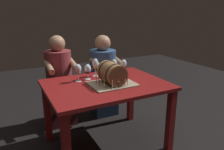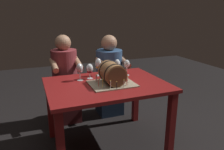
{
  "view_description": "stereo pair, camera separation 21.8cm",
  "coord_description": "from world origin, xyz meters",
  "px_view_note": "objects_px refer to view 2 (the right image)",
  "views": [
    {
      "loc": [
        -0.92,
        -1.93,
        1.45
      ],
      "look_at": [
        0.04,
        -0.06,
        0.83
      ],
      "focal_mm": 34.71,
      "sensor_mm": 36.0,
      "label": 1
    },
    {
      "loc": [
        -0.73,
        -2.02,
        1.45
      ],
      "look_at": [
        0.04,
        -0.06,
        0.83
      ],
      "focal_mm": 34.71,
      "sensor_mm": 36.0,
      "label": 2
    }
  ],
  "objects_px": {
    "wine_glass_rose": "(80,69)",
    "wine_glass_red": "(90,69)",
    "wine_glass_amber": "(98,64)",
    "person_seated_left": "(66,83)",
    "dining_table": "(106,93)",
    "person_seated_right": "(109,78)",
    "wine_glass_white": "(117,65)",
    "barrel_cake": "(112,74)",
    "wine_glass_empty": "(127,64)"
  },
  "relations": [
    {
      "from": "wine_glass_rose",
      "to": "wine_glass_red",
      "type": "distance_m",
      "value": 0.12
    },
    {
      "from": "wine_glass_amber",
      "to": "person_seated_left",
      "type": "relative_size",
      "value": 0.18
    },
    {
      "from": "wine_glass_red",
      "to": "person_seated_left",
      "type": "height_order",
      "value": "person_seated_left"
    },
    {
      "from": "wine_glass_rose",
      "to": "wine_glass_red",
      "type": "height_order",
      "value": "wine_glass_rose"
    },
    {
      "from": "dining_table",
      "to": "person_seated_right",
      "type": "height_order",
      "value": "person_seated_right"
    },
    {
      "from": "wine_glass_white",
      "to": "person_seated_right",
      "type": "xyz_separation_m",
      "value": [
        0.09,
        0.49,
        -0.31
      ]
    },
    {
      "from": "wine_glass_rose",
      "to": "person_seated_left",
      "type": "xyz_separation_m",
      "value": [
        -0.08,
        0.55,
        -0.32
      ]
    },
    {
      "from": "wine_glass_red",
      "to": "person_seated_left",
      "type": "xyz_separation_m",
      "value": [
        -0.19,
        0.53,
        -0.3
      ]
    },
    {
      "from": "wine_glass_red",
      "to": "wine_glass_white",
      "type": "bearing_deg",
      "value": 5.37
    },
    {
      "from": "dining_table",
      "to": "person_seated_left",
      "type": "xyz_separation_m",
      "value": [
        -0.31,
        0.74,
        -0.08
      ]
    },
    {
      "from": "wine_glass_amber",
      "to": "wine_glass_white",
      "type": "bearing_deg",
      "value": -12.74
    },
    {
      "from": "wine_glass_red",
      "to": "person_seated_left",
      "type": "distance_m",
      "value": 0.64
    },
    {
      "from": "wine_glass_amber",
      "to": "wine_glass_red",
      "type": "xyz_separation_m",
      "value": [
        -0.12,
        -0.08,
        -0.03
      ]
    },
    {
      "from": "wine_glass_rose",
      "to": "person_seated_left",
      "type": "height_order",
      "value": "person_seated_left"
    },
    {
      "from": "barrel_cake",
      "to": "wine_glass_empty",
      "type": "height_order",
      "value": "barrel_cake"
    },
    {
      "from": "dining_table",
      "to": "person_seated_left",
      "type": "bearing_deg",
      "value": 112.72
    },
    {
      "from": "dining_table",
      "to": "person_seated_right",
      "type": "relative_size",
      "value": 1.07
    },
    {
      "from": "barrel_cake",
      "to": "wine_glass_red",
      "type": "relative_size",
      "value": 2.67
    },
    {
      "from": "wine_glass_empty",
      "to": "wine_glass_white",
      "type": "relative_size",
      "value": 0.99
    },
    {
      "from": "wine_glass_red",
      "to": "wine_glass_rose",
      "type": "bearing_deg",
      "value": -169.8
    },
    {
      "from": "dining_table",
      "to": "barrel_cake",
      "type": "bearing_deg",
      "value": -53.35
    },
    {
      "from": "wine_glass_empty",
      "to": "wine_glass_red",
      "type": "bearing_deg",
      "value": 176.75
    },
    {
      "from": "barrel_cake",
      "to": "wine_glass_rose",
      "type": "distance_m",
      "value": 0.37
    },
    {
      "from": "dining_table",
      "to": "wine_glass_amber",
      "type": "bearing_deg",
      "value": 88.45
    },
    {
      "from": "dining_table",
      "to": "wine_glass_rose",
      "type": "relative_size",
      "value": 6.5
    },
    {
      "from": "person_seated_left",
      "to": "person_seated_right",
      "type": "bearing_deg",
      "value": 0.02
    },
    {
      "from": "wine_glass_amber",
      "to": "wine_glass_rose",
      "type": "relative_size",
      "value": 1.09
    },
    {
      "from": "wine_glass_empty",
      "to": "wine_glass_white",
      "type": "bearing_deg",
      "value": 149.53
    },
    {
      "from": "wine_glass_empty",
      "to": "person_seated_right",
      "type": "xyz_separation_m",
      "value": [
        -0.01,
        0.55,
        -0.32
      ]
    },
    {
      "from": "wine_glass_red",
      "to": "wine_glass_amber",
      "type": "bearing_deg",
      "value": 33.03
    },
    {
      "from": "dining_table",
      "to": "barrel_cake",
      "type": "xyz_separation_m",
      "value": [
        0.04,
        -0.06,
        0.22
      ]
    },
    {
      "from": "wine_glass_empty",
      "to": "wine_glass_white",
      "type": "xyz_separation_m",
      "value": [
        -0.1,
        0.06,
        -0.01
      ]
    },
    {
      "from": "wine_glass_white",
      "to": "wine_glass_red",
      "type": "distance_m",
      "value": 0.34
    },
    {
      "from": "wine_glass_rose",
      "to": "wine_glass_red",
      "type": "relative_size",
      "value": 1.11
    },
    {
      "from": "wine_glass_white",
      "to": "person_seated_left",
      "type": "relative_size",
      "value": 0.16
    },
    {
      "from": "wine_glass_amber",
      "to": "wine_glass_white",
      "type": "relative_size",
      "value": 1.11
    },
    {
      "from": "person_seated_right",
      "to": "wine_glass_empty",
      "type": "bearing_deg",
      "value": -88.86
    },
    {
      "from": "dining_table",
      "to": "wine_glass_amber",
      "type": "height_order",
      "value": "wine_glass_amber"
    },
    {
      "from": "dining_table",
      "to": "wine_glass_empty",
      "type": "relative_size",
      "value": 6.64
    },
    {
      "from": "wine_glass_red",
      "to": "dining_table",
      "type": "bearing_deg",
      "value": -61.59
    },
    {
      "from": "barrel_cake",
      "to": "person_seated_right",
      "type": "distance_m",
      "value": 0.89
    },
    {
      "from": "barrel_cake",
      "to": "wine_glass_red",
      "type": "bearing_deg",
      "value": 120.22
    },
    {
      "from": "dining_table",
      "to": "wine_glass_rose",
      "type": "height_order",
      "value": "wine_glass_rose"
    },
    {
      "from": "wine_glass_rose",
      "to": "person_seated_right",
      "type": "relative_size",
      "value": 0.16
    },
    {
      "from": "barrel_cake",
      "to": "wine_glass_red",
      "type": "height_order",
      "value": "barrel_cake"
    },
    {
      "from": "dining_table",
      "to": "wine_glass_empty",
      "type": "height_order",
      "value": "wine_glass_empty"
    },
    {
      "from": "wine_glass_amber",
      "to": "wine_glass_red",
      "type": "relative_size",
      "value": 1.21
    },
    {
      "from": "wine_glass_rose",
      "to": "person_seated_right",
      "type": "bearing_deg",
      "value": 45.16
    },
    {
      "from": "barrel_cake",
      "to": "person_seated_left",
      "type": "xyz_separation_m",
      "value": [
        -0.35,
        0.8,
        -0.3
      ]
    },
    {
      "from": "wine_glass_empty",
      "to": "wine_glass_red",
      "type": "xyz_separation_m",
      "value": [
        -0.44,
        0.02,
        -0.02
      ]
    }
  ]
}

